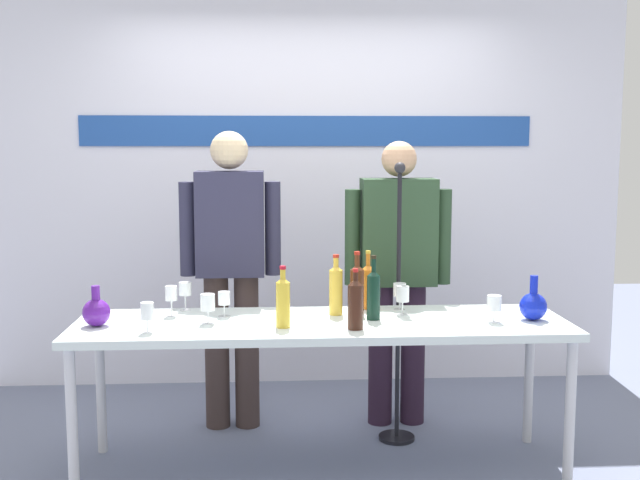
# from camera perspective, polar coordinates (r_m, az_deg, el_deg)

# --- Properties ---
(ground_plane) EXTENTS (10.00, 10.00, 0.00)m
(ground_plane) POSITION_cam_1_polar(r_m,az_deg,el_deg) (4.08, 0.13, -16.53)
(ground_plane) COLOR slate
(back_wall) EXTENTS (4.30, 0.11, 3.00)m
(back_wall) POSITION_cam_1_polar(r_m,az_deg,el_deg) (5.27, -0.92, 5.63)
(back_wall) COLOR white
(back_wall) RESTS_ON ground
(display_table) EXTENTS (2.43, 0.69, 0.77)m
(display_table) POSITION_cam_1_polar(r_m,az_deg,el_deg) (3.85, 0.14, -6.82)
(display_table) COLOR silver
(display_table) RESTS_ON ground
(decanter_blue_left) EXTENTS (0.13, 0.13, 0.20)m
(decanter_blue_left) POSITION_cam_1_polar(r_m,az_deg,el_deg) (3.87, -16.18, -5.09)
(decanter_blue_left) COLOR #551B8F
(decanter_blue_left) RESTS_ON display_table
(decanter_blue_right) EXTENTS (0.14, 0.14, 0.22)m
(decanter_blue_right) POSITION_cam_1_polar(r_m,az_deg,el_deg) (3.98, 15.45, -4.67)
(decanter_blue_right) COLOR #1022BD
(decanter_blue_right) RESTS_ON display_table
(presenter_left) EXTENTS (0.57, 0.22, 1.71)m
(presenter_left) POSITION_cam_1_polar(r_m,az_deg,el_deg) (4.43, -6.60, -1.56)
(presenter_left) COLOR #3B2D2A
(presenter_left) RESTS_ON ground
(presenter_right) EXTENTS (0.62, 0.22, 1.65)m
(presenter_right) POSITION_cam_1_polar(r_m,az_deg,el_deg) (4.48, 5.76, -1.80)
(presenter_right) COLOR #281829
(presenter_right) RESTS_ON ground
(wine_bottle_0) EXTENTS (0.07, 0.07, 0.31)m
(wine_bottle_0) POSITION_cam_1_polar(r_m,az_deg,el_deg) (3.95, 1.18, -3.57)
(wine_bottle_0) COLOR gold
(wine_bottle_0) RESTS_ON display_table
(wine_bottle_1) EXTENTS (0.07, 0.07, 0.30)m
(wine_bottle_1) POSITION_cam_1_polar(r_m,az_deg,el_deg) (3.68, -2.75, -4.48)
(wine_bottle_1) COLOR gold
(wine_bottle_1) RESTS_ON display_table
(wine_bottle_2) EXTENTS (0.07, 0.07, 0.29)m
(wine_bottle_2) POSITION_cam_1_polar(r_m,az_deg,el_deg) (3.65, 2.63, -4.66)
(wine_bottle_2) COLOR #34190F
(wine_bottle_2) RESTS_ON display_table
(wine_bottle_3) EXTENTS (0.07, 0.07, 0.32)m
(wine_bottle_3) POSITION_cam_1_polar(r_m,az_deg,el_deg) (3.85, 3.96, -3.94)
(wine_bottle_3) COLOR black
(wine_bottle_3) RESTS_ON display_table
(wine_bottle_4) EXTENTS (0.07, 0.07, 0.33)m
(wine_bottle_4) POSITION_cam_1_polar(r_m,az_deg,el_deg) (3.96, 2.74, -3.54)
(wine_bottle_4) COLOR #522814
(wine_bottle_4) RESTS_ON display_table
(wine_bottle_5) EXTENTS (0.07, 0.07, 0.31)m
(wine_bottle_5) POSITION_cam_1_polar(r_m,az_deg,el_deg) (4.11, 3.55, -3.33)
(wine_bottle_5) COLOR orange
(wine_bottle_5) RESTS_ON display_table
(wine_glass_left_0) EXTENTS (0.06, 0.06, 0.13)m
(wine_glass_left_0) POSITION_cam_1_polar(r_m,az_deg,el_deg) (3.94, -7.09, -4.34)
(wine_glass_left_0) COLOR white
(wine_glass_left_0) RESTS_ON display_table
(wine_glass_left_1) EXTENTS (0.07, 0.07, 0.15)m
(wine_glass_left_1) POSITION_cam_1_polar(r_m,az_deg,el_deg) (4.12, -9.92, -3.62)
(wine_glass_left_1) COLOR white
(wine_glass_left_1) RESTS_ON display_table
(wine_glass_left_2) EXTENTS (0.06, 0.06, 0.14)m
(wine_glass_left_2) POSITION_cam_1_polar(r_m,az_deg,el_deg) (3.67, -12.63, -5.17)
(wine_glass_left_2) COLOR white
(wine_glass_left_2) RESTS_ON display_table
(wine_glass_left_3) EXTENTS (0.07, 0.07, 0.15)m
(wine_glass_left_3) POSITION_cam_1_polar(r_m,az_deg,el_deg) (3.80, -8.28, -4.61)
(wine_glass_left_3) COLOR white
(wine_glass_left_3) RESTS_ON display_table
(wine_glass_left_4) EXTENTS (0.06, 0.06, 0.15)m
(wine_glass_left_4) POSITION_cam_1_polar(r_m,az_deg,el_deg) (4.00, -10.92, -3.93)
(wine_glass_left_4) COLOR white
(wine_glass_left_4) RESTS_ON display_table
(wine_glass_right_0) EXTENTS (0.07, 0.07, 0.15)m
(wine_glass_right_0) POSITION_cam_1_polar(r_m,az_deg,el_deg) (3.98, 6.11, -4.03)
(wine_glass_right_0) COLOR white
(wine_glass_right_0) RESTS_ON display_table
(wine_glass_right_1) EXTENTS (0.07, 0.07, 0.13)m
(wine_glass_right_1) POSITION_cam_1_polar(r_m,az_deg,el_deg) (3.89, 12.72, -4.60)
(wine_glass_right_1) COLOR white
(wine_glass_right_1) RESTS_ON display_table
(wine_glass_right_2) EXTENTS (0.07, 0.07, 0.14)m
(wine_glass_right_2) POSITION_cam_1_polar(r_m,az_deg,el_deg) (4.09, 5.89, -3.72)
(wine_glass_right_2) COLOR white
(wine_glass_right_2) RESTS_ON display_table
(microphone_stand) EXTENTS (0.20, 0.20, 1.54)m
(microphone_stand) POSITION_cam_1_polar(r_m,az_deg,el_deg) (4.31, 5.75, -8.00)
(microphone_stand) COLOR black
(microphone_stand) RESTS_ON ground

